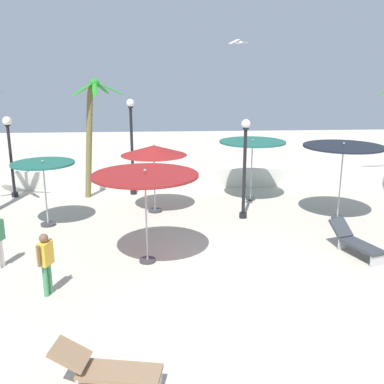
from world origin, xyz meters
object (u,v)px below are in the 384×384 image
patio_umbrella_2 (154,151)px  palm_tree_2 (91,124)px  patio_umbrella_1 (343,149)px  patio_umbrella_4 (145,179)px  lamp_post_1 (10,148)px  lounge_chair_2 (356,242)px  guest_0 (46,259)px  lamp_post_2 (245,164)px  patio_umbrella_0 (252,144)px  patio_umbrella_3 (43,168)px  lamp_post_0 (132,141)px  lounge_chair_1 (106,369)px  seagull_0 (238,42)px

patio_umbrella_2 → palm_tree_2: bearing=139.3°
patio_umbrella_1 → palm_tree_2: palm_tree_2 is taller
patio_umbrella_4 → lamp_post_1: (-5.84, 7.08, -0.33)m
patio_umbrella_2 → lounge_chair_2: bearing=-37.1°
patio_umbrella_1 → patio_umbrella_4: size_ratio=0.97×
patio_umbrella_2 → palm_tree_2: 3.49m
palm_tree_2 → guest_0: palm_tree_2 is taller
lamp_post_2 → guest_0: bearing=-136.6°
patio_umbrella_0 → patio_umbrella_2: (-3.96, -1.34, -0.00)m
patio_umbrella_0 → lamp_post_2: (-0.73, -2.31, -0.32)m
patio_umbrella_3 → patio_umbrella_4: size_ratio=0.80×
lamp_post_0 → lounge_chair_2: bearing=-45.5°
patio_umbrella_3 → guest_0: (1.21, -5.06, -1.09)m
patio_umbrella_0 → lounge_chair_1: bearing=-112.6°
lamp_post_1 → lounge_chair_2: (11.94, -6.94, -1.71)m
lamp_post_1 → lamp_post_2: 9.85m
patio_umbrella_0 → seagull_0: size_ratio=2.47×
palm_tree_2 → lounge_chair_2: 11.18m
patio_umbrella_2 → patio_umbrella_4: 4.64m
patio_umbrella_3 → lamp_post_0: lamp_post_0 is taller
lamp_post_0 → patio_umbrella_2: bearing=-69.1°
patio_umbrella_3 → lounge_chair_2: 10.29m
lounge_chair_1 → patio_umbrella_1: bearing=49.3°
patio_umbrella_0 → patio_umbrella_2: size_ratio=1.03×
patio_umbrella_1 → guest_0: patio_umbrella_1 is taller
patio_umbrella_3 → lamp_post_1: lamp_post_1 is taller
lamp_post_1 → lounge_chair_1: (5.30, -12.30, -1.70)m
lamp_post_1 → seagull_0: 10.22m
palm_tree_2 → seagull_0: size_ratio=4.52×
patio_umbrella_2 → patio_umbrella_1: bearing=-11.2°
lamp_post_2 → seagull_0: (0.01, 2.11, 4.22)m
patio_umbrella_2 → lamp_post_2: 3.39m
lounge_chair_2 → lamp_post_1: bearing=149.8°
patio_umbrella_2 → patio_umbrella_4: size_ratio=0.90×
patio_umbrella_1 → lounge_chair_2: (-0.71, -3.18, -2.18)m
lounge_chair_1 → guest_0: size_ratio=1.23×
lounge_chair_2 → lamp_post_0: bearing=134.5°
patio_umbrella_3 → lamp_post_2: bearing=2.9°
patio_umbrella_1 → lamp_post_2: size_ratio=0.78×
lamp_post_1 → patio_umbrella_1: bearing=-16.6°
lounge_chair_2 → guest_0: bearing=-167.3°
lounge_chair_2 → patio_umbrella_1: bearing=77.4°
patio_umbrella_2 → patio_umbrella_4: bearing=-92.0°
lamp_post_2 → lamp_post_0: bearing=140.1°
guest_0 → patio_umbrella_3: bearing=103.4°
lounge_chair_1 → seagull_0: size_ratio=1.77×
patio_umbrella_0 → lounge_chair_1: size_ratio=1.39×
patio_umbrella_1 → lounge_chair_2: 3.92m
lamp_post_2 → guest_0: lamp_post_2 is taller
patio_umbrella_2 → lounge_chair_1: patio_umbrella_2 is taller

